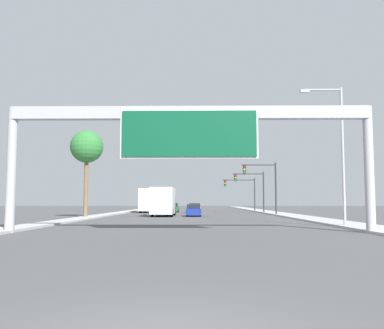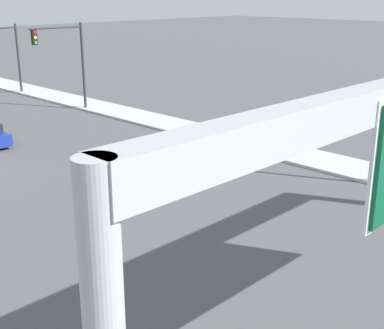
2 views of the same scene
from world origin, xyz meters
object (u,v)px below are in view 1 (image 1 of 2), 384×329
object	(u,v)px
traffic_light_far_intersection	(243,188)
palm_tree_background	(87,148)
truck_box_primary	(164,202)
car_far_right	(195,208)
car_mid_center	(194,211)
traffic_light_near_intersection	(265,180)
truck_box_secondary	(149,201)
street_lamp_right	(338,144)
traffic_light_mid_block	(253,185)
car_near_right	(173,208)
sign_gantry	(189,131)

from	to	relation	value
traffic_light_far_intersection	palm_tree_background	world-z (taller)	palm_tree_background
truck_box_primary	car_far_right	bearing A→B (deg)	75.98
car_mid_center	truck_box_primary	distance (m)	3.65
traffic_light_near_intersection	traffic_light_far_intersection	world-z (taller)	traffic_light_near_intersection
truck_box_secondary	street_lamp_right	bearing A→B (deg)	-64.87
truck_box_secondary	traffic_light_mid_block	world-z (taller)	traffic_light_mid_block
car_near_right	truck_box_primary	distance (m)	18.25
sign_gantry	traffic_light_near_intersection	distance (m)	31.41
traffic_light_near_intersection	sign_gantry	bearing A→B (deg)	-106.53
traffic_light_near_intersection	traffic_light_mid_block	distance (m)	10.01
car_far_right	car_near_right	distance (m)	5.47
truck_box_primary	traffic_light_mid_block	size ratio (longest dim) A/B	1.41
palm_tree_background	traffic_light_far_intersection	bearing A→B (deg)	56.01
sign_gantry	truck_box_primary	xyz separation A→B (m)	(-3.50, 26.21, -3.96)
traffic_light_mid_block	traffic_light_far_intersection	distance (m)	10.01
truck_box_primary	truck_box_secondary	world-z (taller)	truck_box_secondary
car_near_right	truck_box_secondary	bearing A→B (deg)	-142.05
traffic_light_mid_block	palm_tree_background	bearing A→B (deg)	-136.39
car_near_right	street_lamp_right	xyz separation A→B (m)	(13.51, -39.00, 4.94)
car_far_right	traffic_light_near_intersection	distance (m)	14.02
car_mid_center	truck_box_primary	bearing A→B (deg)	175.56
traffic_light_mid_block	truck_box_secondary	bearing A→B (deg)	174.15
truck_box_primary	traffic_light_near_intersection	world-z (taller)	traffic_light_near_intersection
traffic_light_near_intersection	traffic_light_mid_block	bearing A→B (deg)	90.96
traffic_light_near_intersection	street_lamp_right	bearing A→B (deg)	-87.49
sign_gantry	street_lamp_right	size ratio (longest dim) A/B	2.14
car_far_right	car_near_right	xyz separation A→B (m)	(-3.50, 4.21, -0.00)
car_near_right	traffic_light_mid_block	distance (m)	13.46
car_far_right	street_lamp_right	bearing A→B (deg)	-73.95
truck_box_primary	traffic_light_far_intersection	size ratio (longest dim) A/B	1.52
traffic_light_near_intersection	traffic_light_mid_block	size ratio (longest dim) A/B	1.08
car_mid_center	traffic_light_near_intersection	distance (m)	10.54
car_mid_center	traffic_light_mid_block	size ratio (longest dim) A/B	0.71
truck_box_primary	sign_gantry	bearing A→B (deg)	-82.39
car_far_right	car_near_right	size ratio (longest dim) A/B	1.06
car_far_right	truck_box_primary	xyz separation A→B (m)	(-3.50, -14.01, 0.98)
truck_box_primary	palm_tree_background	size ratio (longest dim) A/B	0.93
traffic_light_far_intersection	street_lamp_right	size ratio (longest dim) A/B	0.59
car_mid_center	traffic_light_mid_block	world-z (taller)	traffic_light_mid_block
car_near_right	truck_box_secondary	size ratio (longest dim) A/B	0.58
sign_gantry	car_mid_center	bearing A→B (deg)	90.00
car_far_right	traffic_light_mid_block	distance (m)	9.42
street_lamp_right	traffic_light_far_intersection	bearing A→B (deg)	92.14
traffic_light_near_intersection	palm_tree_background	size ratio (longest dim) A/B	0.71
car_near_right	traffic_light_far_intersection	world-z (taller)	traffic_light_far_intersection
truck_box_primary	traffic_light_mid_block	xyz separation A→B (m)	(12.26, 13.88, 2.47)
palm_tree_background	street_lamp_right	bearing A→B (deg)	-36.25
truck_box_secondary	traffic_light_near_intersection	bearing A→B (deg)	-36.10
truck_box_secondary	traffic_light_far_intersection	world-z (taller)	traffic_light_far_intersection
sign_gantry	traffic_light_near_intersection	bearing A→B (deg)	73.47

